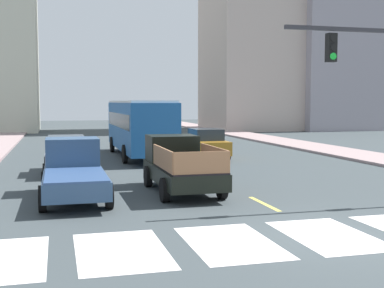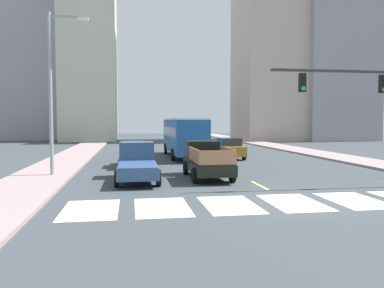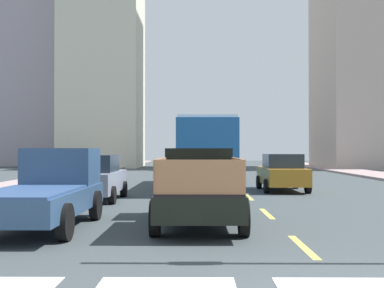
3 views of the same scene
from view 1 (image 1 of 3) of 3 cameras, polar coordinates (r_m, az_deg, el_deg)
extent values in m
plane|color=#384143|center=(13.14, 14.93, -9.79)|extent=(160.00, 160.00, 0.00)
cube|color=gray|center=(34.00, 16.09, -0.83)|extent=(3.40, 110.00, 0.15)
cube|color=white|center=(11.56, -7.92, -11.66)|extent=(1.96, 3.25, 0.01)
cube|color=white|center=(12.11, 4.28, -10.87)|extent=(1.96, 3.25, 0.01)
cube|color=white|center=(13.14, 14.93, -9.78)|extent=(1.96, 3.25, 0.01)
cube|color=#D2C650|center=(16.64, 8.04, -6.60)|extent=(0.16, 2.40, 0.01)
cube|color=#D2C650|center=(21.26, 2.78, -4.08)|extent=(0.16, 2.40, 0.01)
cube|color=#D2C650|center=(26.02, -0.55, -2.46)|extent=(0.16, 2.40, 0.01)
cube|color=#D2C650|center=(30.86, -2.85, -1.33)|extent=(0.16, 2.40, 0.01)
cube|color=#D2C650|center=(35.74, -4.51, -0.51)|extent=(0.16, 2.40, 0.01)
cube|color=#D2C650|center=(40.65, -5.78, 0.11)|extent=(0.16, 2.40, 0.01)
cube|color=#D2C650|center=(45.58, -6.77, 0.60)|extent=(0.16, 2.40, 0.01)
cube|color=#D2C650|center=(50.53, -7.57, 1.00)|extent=(0.16, 2.40, 0.01)
cube|color=black|center=(18.37, -1.09, -3.34)|extent=(1.96, 5.20, 0.56)
cube|color=black|center=(19.93, -2.25, -0.45)|extent=(1.84, 1.60, 1.00)
cube|color=#19232D|center=(20.34, -2.52, 0.16)|extent=(1.72, 0.08, 0.56)
cube|color=black|center=(17.42, -0.34, -2.75)|extent=(1.84, 3.30, 0.06)
cylinder|color=black|center=(19.73, -4.94, -3.62)|extent=(0.22, 0.80, 0.80)
cylinder|color=black|center=(20.15, 0.57, -3.43)|extent=(0.22, 0.80, 0.80)
cylinder|color=black|center=(16.70, -3.09, -5.13)|extent=(0.22, 0.80, 0.80)
cylinder|color=black|center=(17.20, 3.34, -4.85)|extent=(0.22, 0.80, 0.80)
cube|color=#976845|center=(17.17, -3.26, -1.59)|extent=(0.06, 3.17, 0.70)
cube|color=#976845|center=(17.62, 2.50, -1.43)|extent=(0.06, 3.17, 0.70)
cube|color=#976845|center=(15.85, 1.09, -2.11)|extent=(1.80, 0.06, 0.70)
cube|color=navy|center=(17.30, -12.97, -3.96)|extent=(1.96, 5.20, 0.56)
cube|color=navy|center=(18.89, -13.19, -0.86)|extent=(1.84, 1.60, 1.00)
cube|color=#19232D|center=(19.31, -13.24, -0.20)|extent=(1.72, 0.08, 0.56)
cube|color=navy|center=(16.32, -12.88, -3.38)|extent=(1.84, 3.30, 0.06)
cylinder|color=black|center=(18.88, -16.10, -4.17)|extent=(0.22, 0.80, 0.80)
cylinder|color=black|center=(18.94, -10.14, -4.03)|extent=(0.22, 0.80, 0.80)
cylinder|color=black|center=(15.81, -16.34, -5.88)|extent=(0.22, 0.80, 0.80)
cylinder|color=black|center=(15.87, -9.21, -5.71)|extent=(0.22, 0.80, 0.80)
cube|color=#1D5595|center=(30.28, -5.91, 2.04)|extent=(2.50, 10.80, 2.70)
cube|color=#19232D|center=(30.27, -5.92, 2.70)|extent=(2.52, 9.94, 0.80)
cube|color=silver|center=(30.25, -5.93, 4.71)|extent=(2.40, 10.37, 0.12)
cylinder|color=black|center=(33.52, -8.89, -0.05)|extent=(0.22, 1.00, 1.00)
cylinder|color=black|center=(33.87, -4.68, 0.04)|extent=(0.22, 1.00, 1.00)
cylinder|color=black|center=(27.27, -7.51, -1.12)|extent=(0.22, 1.00, 1.00)
cylinder|color=black|center=(27.70, -2.37, -0.99)|extent=(0.22, 1.00, 1.00)
cube|color=#A46C1D|center=(29.46, 1.46, -0.25)|extent=(1.80, 4.40, 0.76)
cube|color=#1E2833|center=(29.26, 1.55, 1.09)|extent=(1.58, 2.11, 0.64)
cylinder|color=black|center=(30.57, -0.88, -0.79)|extent=(0.22, 0.64, 0.64)
cylinder|color=black|center=(31.05, 2.35, -0.70)|extent=(0.22, 0.64, 0.64)
cylinder|color=black|center=(27.94, 0.47, -1.31)|extent=(0.22, 0.64, 0.64)
cylinder|color=black|center=(28.47, 3.97, -1.21)|extent=(0.22, 0.64, 0.64)
cube|color=gray|center=(24.00, -13.82, -1.53)|extent=(1.80, 4.40, 0.76)
cube|color=#1E2833|center=(23.79, -13.85, 0.11)|extent=(1.58, 2.11, 0.64)
cylinder|color=black|center=(25.40, -15.89, -2.10)|extent=(0.22, 0.64, 0.64)
cylinder|color=black|center=(25.43, -11.83, -2.01)|extent=(0.22, 0.64, 0.64)
cylinder|color=black|center=(22.69, -16.01, -2.89)|extent=(0.22, 0.64, 0.64)
cylinder|color=black|center=(22.72, -11.47, -2.79)|extent=(0.22, 0.64, 0.64)
cube|color=black|center=(15.88, 15.24, 10.32)|extent=(0.28, 0.24, 0.84)
cylinder|color=black|center=(15.79, 15.50, 11.29)|extent=(0.20, 0.04, 0.20)
cylinder|color=black|center=(15.77, 15.48, 10.35)|extent=(0.20, 0.04, 0.20)
cylinder|color=green|center=(15.74, 15.46, 9.41)|extent=(0.20, 0.04, 0.20)
camera|label=2|loc=(2.85, 161.09, -6.70)|focal=36.15mm
camera|label=3|loc=(6.90, 23.91, -6.84)|focal=45.97mm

